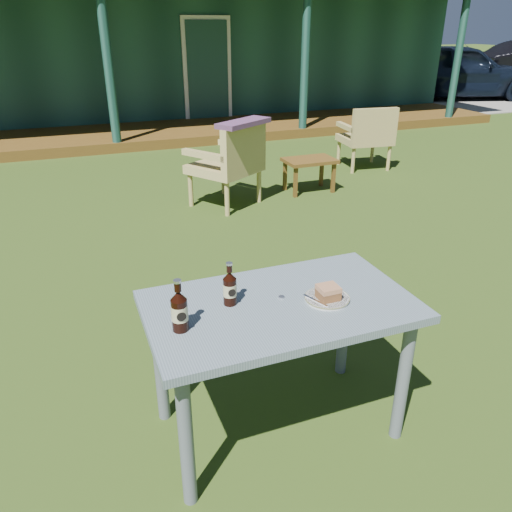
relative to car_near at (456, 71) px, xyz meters
name	(u,v)px	position (x,y,z in m)	size (l,w,h in m)	color
ground	(196,286)	(-9.26, -7.88, -0.72)	(80.00, 80.00, 0.00)	#334916
pavilion	(84,36)	(-9.26, 1.51, 0.89)	(15.80, 8.30, 3.45)	#183F36
gravel_strip	(471,94)	(1.24, 0.62, -0.71)	(9.00, 6.00, 0.02)	gray
car_near	(456,71)	(0.00, 0.00, 0.00)	(1.70, 4.23, 1.44)	black
cafe_table	(280,322)	(-9.26, -9.48, -0.10)	(1.20, 0.70, 0.72)	slate
plate	(327,298)	(-9.05, -9.53, 0.01)	(0.20, 0.20, 0.01)	silver
cake_slice	(328,292)	(-9.05, -9.54, 0.05)	(0.09, 0.09, 0.06)	brown
fork	(315,300)	(-9.11, -9.54, 0.02)	(0.01, 0.14, 0.00)	silver
cola_bottle_near	(230,288)	(-9.47, -9.41, 0.08)	(0.06, 0.06, 0.20)	black
cola_bottle_far	(179,310)	(-9.72, -9.53, 0.09)	(0.07, 0.07, 0.23)	black
bottle_cap	(281,297)	(-9.23, -9.44, 0.00)	(0.03, 0.03, 0.01)	silver
armchair_left	(231,161)	(-8.39, -6.18, -0.21)	(0.90, 0.89, 0.91)	tan
armchair_right	(368,134)	(-6.14, -5.37, -0.24)	(0.69, 0.66, 0.85)	tan
floral_throw	(244,123)	(-8.29, -6.33, 0.21)	(0.66, 0.23, 0.05)	#5A3659
side_table	(310,164)	(-7.35, -6.02, -0.38)	(0.60, 0.40, 0.40)	brown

